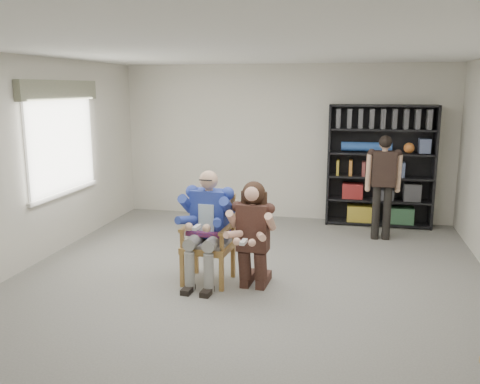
% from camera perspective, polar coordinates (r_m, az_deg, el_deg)
% --- Properties ---
extents(room_shell, '(6.00, 7.00, 2.80)m').
position_cam_1_polar(room_shell, '(5.91, 0.66, 2.09)').
color(room_shell, silver).
rests_on(room_shell, ground).
extents(floor, '(6.00, 7.00, 0.01)m').
position_cam_1_polar(floor, '(6.30, 0.63, -10.57)').
color(floor, slate).
rests_on(floor, ground).
extents(window_left, '(0.16, 2.00, 1.75)m').
position_cam_1_polar(window_left, '(7.91, -19.30, 5.55)').
color(window_left, white).
rests_on(window_left, room_shell).
extents(armchair, '(0.67, 0.65, 1.09)m').
position_cam_1_polar(armchair, '(6.28, -3.62, -5.38)').
color(armchair, olive).
rests_on(armchair, floor).
extents(seated_man, '(0.66, 0.89, 1.42)m').
position_cam_1_polar(seated_man, '(6.23, -3.64, -3.94)').
color(seated_man, '#27489C').
rests_on(seated_man, floor).
extents(kneeling_woman, '(0.60, 0.90, 1.30)m').
position_cam_1_polar(kneeling_woman, '(6.01, 1.40, -5.12)').
color(kneeling_woman, '#3D211B').
rests_on(kneeling_woman, floor).
extents(bookshelf, '(1.80, 0.38, 2.10)m').
position_cam_1_polar(bookshelf, '(9.10, 15.48, 2.82)').
color(bookshelf, black).
rests_on(bookshelf, floor).
extents(standing_man, '(0.53, 0.31, 1.66)m').
position_cam_1_polar(standing_man, '(8.28, 15.74, 0.42)').
color(standing_man, black).
rests_on(standing_man, floor).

